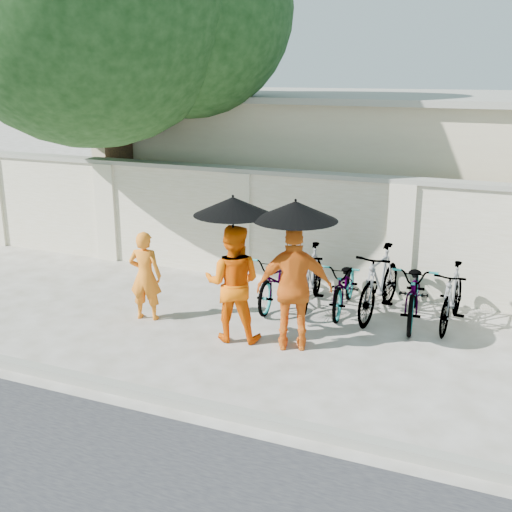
% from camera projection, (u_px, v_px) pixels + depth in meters
% --- Properties ---
extents(ground, '(80.00, 80.00, 0.00)m').
position_uv_depth(ground, '(215.00, 346.00, 9.23)').
color(ground, beige).
extents(kerb, '(40.00, 0.16, 0.12)m').
position_uv_depth(kerb, '(152.00, 395.00, 7.71)').
color(kerb, gray).
rests_on(kerb, ground).
extents(compound_wall, '(20.00, 0.30, 2.00)m').
position_uv_depth(compound_wall, '(345.00, 235.00, 11.39)').
color(compound_wall, white).
rests_on(compound_wall, ground).
extents(building_behind, '(14.00, 6.00, 3.20)m').
position_uv_depth(building_behind, '(436.00, 174.00, 14.20)').
color(building_behind, beige).
rests_on(building_behind, ground).
extents(monk_left, '(0.58, 0.44, 1.43)m').
position_uv_depth(monk_left, '(145.00, 276.00, 10.05)').
color(monk_left, orange).
rests_on(monk_left, ground).
extents(monk_center, '(0.96, 0.82, 1.73)m').
position_uv_depth(monk_center, '(233.00, 283.00, 9.24)').
color(monk_center, '#FF6906').
rests_on(monk_center, ground).
extents(parasol_center, '(1.11, 1.11, 1.17)m').
position_uv_depth(parasol_center, '(233.00, 206.00, 8.83)').
color(parasol_center, black).
rests_on(parasol_center, ground).
extents(monk_right, '(1.14, 0.78, 1.80)m').
position_uv_depth(monk_right, '(295.00, 289.00, 8.91)').
color(monk_right, orange).
rests_on(monk_right, ground).
extents(parasol_right, '(1.15, 1.15, 1.13)m').
position_uv_depth(parasol_right, '(295.00, 211.00, 8.52)').
color(parasol_right, black).
rests_on(parasol_right, ground).
extents(bike_0, '(0.70, 1.76, 0.91)m').
position_uv_depth(bike_0, '(277.00, 279.00, 10.74)').
color(bike_0, gray).
rests_on(bike_0, ground).
extents(bike_1, '(0.69, 1.77, 1.04)m').
position_uv_depth(bike_1, '(311.00, 277.00, 10.60)').
color(bike_1, gray).
rests_on(bike_1, ground).
extents(bike_2, '(0.74, 1.73, 0.89)m').
position_uv_depth(bike_2, '(345.00, 285.00, 10.46)').
color(bike_2, gray).
rests_on(bike_2, ground).
extents(bike_3, '(0.73, 1.93, 1.13)m').
position_uv_depth(bike_3, '(379.00, 282.00, 10.21)').
color(bike_3, gray).
rests_on(bike_3, ground).
extents(bike_4, '(0.88, 1.98, 1.00)m').
position_uv_depth(bike_4, '(415.00, 291.00, 10.01)').
color(bike_4, gray).
rests_on(bike_4, ground).
extents(bike_5, '(0.57, 1.65, 0.97)m').
position_uv_depth(bike_5, '(452.00, 297.00, 9.79)').
color(bike_5, gray).
rests_on(bike_5, ground).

